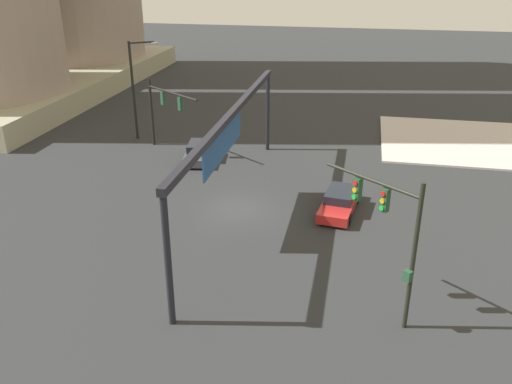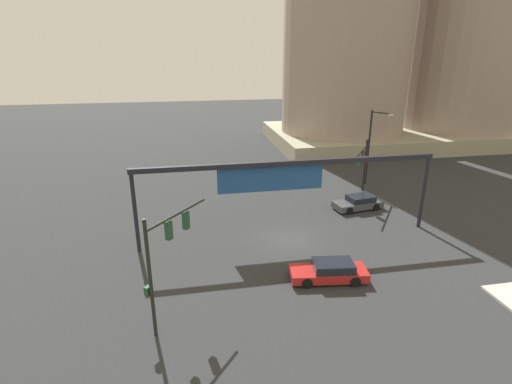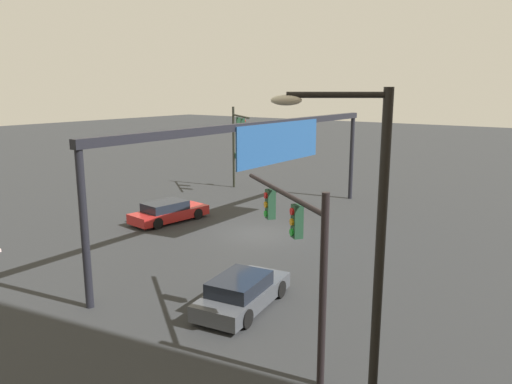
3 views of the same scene
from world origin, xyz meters
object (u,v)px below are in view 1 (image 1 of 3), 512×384
(traffic_signal_near_corner, at_px, (163,104))
(sedan_car_approaching, at_px, (340,202))
(traffic_signal_opposite_side, at_px, (390,224))
(streetlamp_curved_arm, at_px, (136,83))
(sedan_car_waiting_far, at_px, (199,152))

(traffic_signal_near_corner, relative_size, sedan_car_approaching, 1.07)
(traffic_signal_opposite_side, bearing_deg, streetlamp_curved_arm, -8.18)
(sedan_car_approaching, distance_m, sedan_car_waiting_far, 12.35)
(traffic_signal_opposite_side, bearing_deg, sedan_car_waiting_far, -13.31)
(sedan_car_approaching, xyz_separation_m, sedan_car_waiting_far, (6.61, 10.43, -0.00))
(traffic_signal_near_corner, height_order, traffic_signal_opposite_side, traffic_signal_opposite_side)
(traffic_signal_near_corner, distance_m, streetlamp_curved_arm, 3.92)
(streetlamp_curved_arm, distance_m, sedan_car_approaching, 19.94)
(traffic_signal_near_corner, distance_m, traffic_signal_opposite_side, 23.64)
(traffic_signal_opposite_side, bearing_deg, sedan_car_approaching, -38.20)
(traffic_signal_near_corner, xyz_separation_m, sedan_car_waiting_far, (-1.49, -3.08, -3.01))
(traffic_signal_opposite_side, height_order, sedan_car_waiting_far, traffic_signal_opposite_side)
(traffic_signal_opposite_side, relative_size, streetlamp_curved_arm, 0.82)
(sedan_car_approaching, relative_size, sedan_car_waiting_far, 1.08)
(traffic_signal_opposite_side, height_order, streetlamp_curved_arm, streetlamp_curved_arm)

